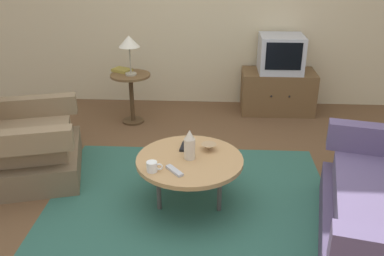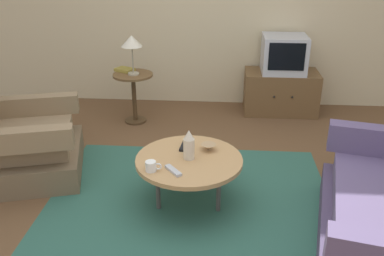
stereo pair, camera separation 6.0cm
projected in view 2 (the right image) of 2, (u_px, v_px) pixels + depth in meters
ground_plane at (194, 203)px, 3.41m from camera, size 16.00×16.00×0.00m
area_rug at (189, 201)px, 3.43m from camera, size 2.32×1.91×0.00m
armchair at (20, 144)px, 3.73m from camera, size 1.12×1.14×0.90m
coffee_table at (189, 161)px, 3.28m from camera, size 0.84×0.84×0.40m
side_table at (134, 88)px, 4.77m from camera, size 0.45×0.45×0.58m
tv_stand at (280, 92)px, 5.13m from camera, size 0.88×0.50×0.51m
television at (284, 54)px, 4.93m from camera, size 0.51×0.47×0.44m
table_lamp at (132, 43)px, 4.53m from camera, size 0.23×0.23×0.44m
vase at (189, 145)px, 3.22m from camera, size 0.09×0.09×0.24m
mug at (151, 166)px, 3.07m from camera, size 0.12×0.08×0.08m
bowl at (208, 147)px, 3.38m from camera, size 0.12×0.12×0.05m
tv_remote_dark at (184, 146)px, 3.43m from camera, size 0.06×0.17×0.02m
tv_remote_silver at (173, 170)px, 3.07m from camera, size 0.15×0.17×0.02m
book at (125, 70)px, 4.80m from camera, size 0.25×0.23×0.03m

